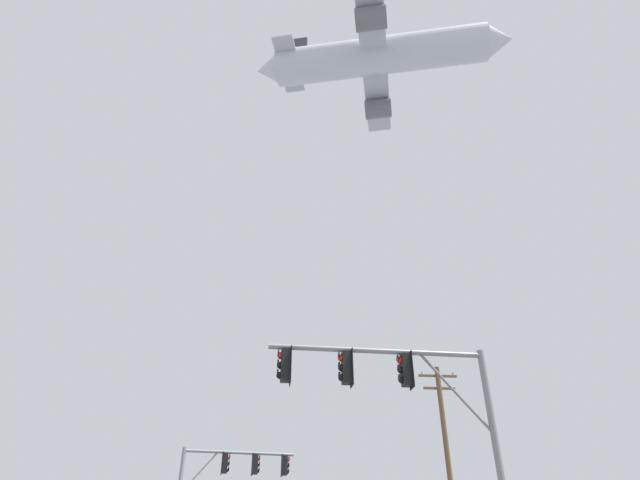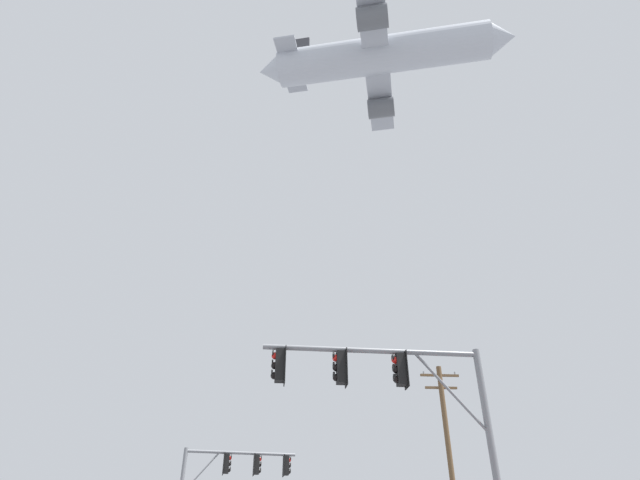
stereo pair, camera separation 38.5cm
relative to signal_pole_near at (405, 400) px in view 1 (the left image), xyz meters
name	(u,v)px [view 1 (the left image)]	position (x,y,z in m)	size (l,w,h in m)	color
signal_pole_near	(405,400)	(0.00, 0.00, 0.00)	(6.35, 0.61, 6.70)	slate
signal_pole_far	(227,479)	(-5.82, 13.74, -0.50)	(5.55, 1.10, 6.06)	slate
utility_pole	(448,462)	(5.52, 14.00, 0.45)	(2.20, 0.28, 10.65)	brown
airplane	(380,56)	(6.33, 23.24, 43.86)	(28.62, 22.11, 7.84)	#B7BCC6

